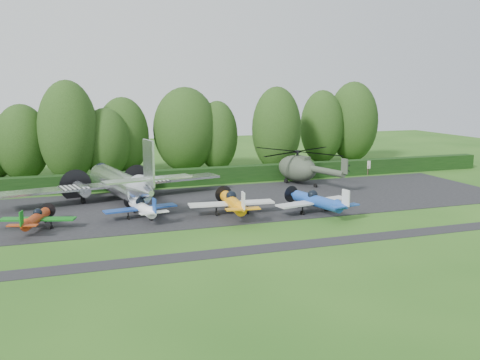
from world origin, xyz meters
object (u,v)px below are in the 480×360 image
object	(u,v)px
transport_plane	(119,183)
light_plane_blue	(317,201)
sign_board	(377,165)
light_plane_red	(36,219)
light_plane_orange	(233,202)
helicopter	(298,166)
light_plane_white	(142,207)

from	to	relation	value
transport_plane	light_plane_blue	xyz separation A→B (m)	(17.04, -10.97, -0.84)
sign_board	light_plane_red	bearing A→B (deg)	-148.12
light_plane_red	sign_board	distance (m)	45.85
light_plane_red	light_plane_orange	world-z (taller)	light_plane_orange
helicopter	sign_board	distance (m)	13.71
light_plane_blue	light_plane_red	bearing A→B (deg)	-172.85
light_plane_red	helicopter	xyz separation A→B (m)	(29.85, 12.34, 1.21)
light_plane_red	light_plane_blue	distance (m)	25.03
light_plane_orange	light_plane_blue	distance (m)	7.97
light_plane_white	light_plane_orange	world-z (taller)	light_plane_orange
helicopter	sign_board	xyz separation A→B (m)	(13.34, 3.05, -0.89)
sign_board	transport_plane	bearing A→B (deg)	-156.56
light_plane_orange	light_plane_blue	world-z (taller)	light_plane_orange
light_plane_red	transport_plane	bearing A→B (deg)	29.45
light_plane_white	helicopter	bearing A→B (deg)	38.47
light_plane_red	light_plane_blue	size ratio (longest dim) A/B	0.79
transport_plane	light_plane_blue	bearing A→B (deg)	-21.43
helicopter	sign_board	bearing A→B (deg)	27.55
transport_plane	helicopter	bearing A→B (deg)	21.49
light_plane_white	light_plane_orange	size ratio (longest dim) A/B	0.83
transport_plane	light_plane_white	size ratio (longest dim) A/B	3.34
light_plane_white	helicopter	size ratio (longest dim) A/B	0.47
light_plane_blue	light_plane_white	bearing A→B (deg)	-179.21
light_plane_blue	sign_board	distance (m)	25.63
transport_plane	light_plane_blue	size ratio (longest dim) A/B	2.84
transport_plane	sign_board	xyz separation A→B (m)	(35.33, 6.99, -0.78)
transport_plane	light_plane_blue	world-z (taller)	transport_plane
light_plane_orange	light_plane_blue	size ratio (longest dim) A/B	1.02
transport_plane	light_plane_orange	xyz separation A→B (m)	(9.29, -9.13, -0.82)
light_plane_white	helicopter	world-z (taller)	helicopter
light_plane_orange	sign_board	distance (m)	30.62
sign_board	light_plane_orange	bearing A→B (deg)	-135.98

